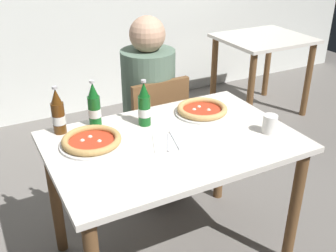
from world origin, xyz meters
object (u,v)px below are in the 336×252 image
(chair_behind_table, at_px, (153,129))
(beer_bottle_left, at_px, (58,114))
(diner_seated, at_px, (149,112))
(dining_table_background, at_px, (262,53))
(dining_table_main, at_px, (173,159))
(napkin_with_cutlery, at_px, (172,142))
(beer_bottle_center, at_px, (94,107))
(beer_bottle_right, at_px, (144,106))
(pizza_margherita_near, at_px, (202,110))
(pizza_marinara_far, at_px, (92,141))
(paper_cup, at_px, (270,124))

(chair_behind_table, height_order, beer_bottle_left, beer_bottle_left)
(diner_seated, relative_size, dining_table_background, 1.51)
(dining_table_main, xyz_separation_m, napkin_with_cutlery, (-0.02, -0.03, 0.12))
(beer_bottle_center, height_order, beer_bottle_right, same)
(pizza_margherita_near, bearing_deg, diner_seated, 102.54)
(pizza_marinara_far, bearing_deg, beer_bottle_right, 14.69)
(beer_bottle_center, relative_size, beer_bottle_right, 1.00)
(dining_table_main, bearing_deg, pizza_margherita_near, 33.31)
(beer_bottle_left, xyz_separation_m, napkin_with_cutlery, (0.45, -0.35, -0.10))
(chair_behind_table, bearing_deg, diner_seated, -89.18)
(chair_behind_table, xyz_separation_m, beer_bottle_right, (-0.24, -0.40, 0.37))
(pizza_marinara_far, xyz_separation_m, beer_bottle_left, (-0.10, 0.20, 0.08))
(pizza_marinara_far, bearing_deg, dining_table_background, 30.65)
(pizza_margherita_near, xyz_separation_m, napkin_with_cutlery, (-0.30, -0.21, -0.02))
(chair_behind_table, bearing_deg, dining_table_main, 71.24)
(dining_table_main, bearing_deg, paper_cup, -19.35)
(diner_seated, xyz_separation_m, napkin_with_cutlery, (-0.20, -0.69, 0.17))
(dining_table_background, xyz_separation_m, pizza_marinara_far, (-2.05, -1.22, 0.18))
(dining_table_background, bearing_deg, paper_cup, -129.08)
(pizza_margherita_near, xyz_separation_m, beer_bottle_center, (-0.57, 0.14, 0.08))
(beer_bottle_left, bearing_deg, pizza_margherita_near, -10.54)
(diner_seated, bearing_deg, chair_behind_table, -87.13)
(dining_table_background, height_order, beer_bottle_right, beer_bottle_right)
(dining_table_background, distance_m, pizza_marinara_far, 2.39)
(dining_table_background, xyz_separation_m, beer_bottle_left, (-2.15, -1.02, 0.26))
(chair_behind_table, relative_size, beer_bottle_center, 3.44)
(dining_table_background, xyz_separation_m, beer_bottle_center, (-1.97, -1.02, 0.26))
(chair_behind_table, height_order, pizza_margherita_near, chair_behind_table)
(napkin_with_cutlery, bearing_deg, dining_table_background, 38.86)
(chair_behind_table, height_order, napkin_with_cutlery, chair_behind_table)
(dining_table_main, height_order, diner_seated, diner_seated)
(dining_table_main, relative_size, paper_cup, 12.63)
(chair_behind_table, distance_m, paper_cup, 0.88)
(beer_bottle_left, bearing_deg, diner_seated, 27.20)
(dining_table_background, relative_size, beer_bottle_center, 3.24)
(dining_table_main, xyz_separation_m, diner_seated, (0.18, 0.66, -0.05))
(chair_behind_table, bearing_deg, pizza_marinara_far, 39.10)
(chair_behind_table, relative_size, diner_seated, 0.70)
(pizza_marinara_far, bearing_deg, paper_cup, -19.36)
(dining_table_main, distance_m, dining_table_background, 2.16)
(beer_bottle_right, distance_m, paper_cup, 0.64)
(dining_table_background, relative_size, pizza_margherita_near, 2.67)
(beer_bottle_left, distance_m, beer_bottle_right, 0.43)
(beer_bottle_center, bearing_deg, beer_bottle_right, -26.01)
(pizza_margherita_near, xyz_separation_m, pizza_marinara_far, (-0.65, -0.06, -0.00))
(napkin_with_cutlery, bearing_deg, diner_seated, 73.93)
(pizza_marinara_far, xyz_separation_m, napkin_with_cutlery, (0.35, -0.16, -0.02))
(pizza_margherita_near, bearing_deg, beer_bottle_center, 166.55)
(diner_seated, height_order, dining_table_background, diner_seated)
(pizza_marinara_far, height_order, beer_bottle_center, beer_bottle_center)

